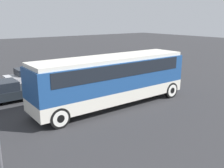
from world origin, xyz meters
TOP-DOWN VIEW (x-y plane):
  - ground_plane at (0.00, 0.00)m, footprint 120.00×120.00m
  - tour_bus at (0.10, -0.00)m, footprint 10.35×2.57m
  - parked_car_near at (-5.53, 4.84)m, footprint 4.59×1.92m
  - parked_car_mid at (-0.61, 6.21)m, footprint 4.21×1.87m
  - parked_car_far at (-2.15, 8.40)m, footprint 4.41×1.80m

SIDE VIEW (x-z plane):
  - ground_plane at x=0.00m, z-range 0.00..0.00m
  - parked_car_far at x=-2.15m, z-range -0.01..1.38m
  - parked_car_near at x=-5.53m, z-range 0.00..1.42m
  - parked_car_mid at x=-0.61m, z-range 0.00..1.44m
  - tour_bus at x=0.10m, z-range 0.32..3.48m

